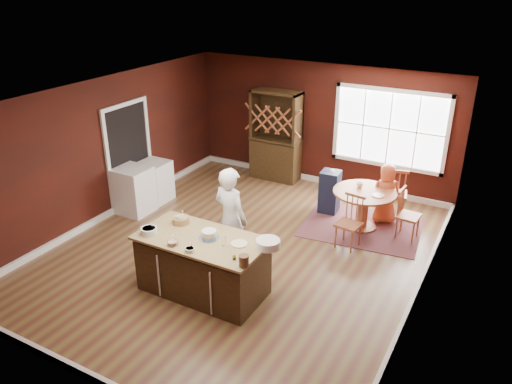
{
  "coord_description": "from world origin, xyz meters",
  "views": [
    {
      "loc": [
        3.86,
        -6.47,
        4.5
      ],
      "look_at": [
        0.15,
        0.25,
        1.05
      ],
      "focal_mm": 35.0,
      "sensor_mm": 36.0,
      "label": 1
    }
  ],
  "objects_px": {
    "chair_east": "(409,214)",
    "seated_woman": "(386,194)",
    "dining_table": "(364,202)",
    "chair_north": "(395,191)",
    "baker": "(231,219)",
    "layer_cake": "(209,235)",
    "high_chair": "(330,191)",
    "dryer": "(155,181)",
    "hutch": "(276,136)",
    "washer": "(134,190)",
    "chair_south": "(349,222)",
    "toddler": "(333,174)",
    "kitchen_island": "(203,266)"
  },
  "relations": [
    {
      "from": "dining_table",
      "to": "layer_cake",
      "type": "distance_m",
      "value": 3.41
    },
    {
      "from": "chair_east",
      "to": "seated_woman",
      "type": "xyz_separation_m",
      "value": [
        -0.54,
        0.41,
        0.12
      ]
    },
    {
      "from": "hutch",
      "to": "washer",
      "type": "height_order",
      "value": "hutch"
    },
    {
      "from": "baker",
      "to": "seated_woman",
      "type": "distance_m",
      "value": 3.29
    },
    {
      "from": "toddler",
      "to": "washer",
      "type": "height_order",
      "value": "toddler"
    },
    {
      "from": "layer_cake",
      "to": "hutch",
      "type": "height_order",
      "value": "hutch"
    },
    {
      "from": "dining_table",
      "to": "washer",
      "type": "height_order",
      "value": "washer"
    },
    {
      "from": "seated_woman",
      "to": "toddler",
      "type": "height_order",
      "value": "seated_woman"
    },
    {
      "from": "kitchen_island",
      "to": "washer",
      "type": "bearing_deg",
      "value": 149.95
    },
    {
      "from": "high_chair",
      "to": "hutch",
      "type": "height_order",
      "value": "hutch"
    },
    {
      "from": "baker",
      "to": "dryer",
      "type": "distance_m",
      "value": 3.13
    },
    {
      "from": "chair_south",
      "to": "seated_woman",
      "type": "distance_m",
      "value": 1.29
    },
    {
      "from": "dining_table",
      "to": "seated_woman",
      "type": "height_order",
      "value": "seated_woman"
    },
    {
      "from": "dining_table",
      "to": "dryer",
      "type": "relative_size",
      "value": 1.36
    },
    {
      "from": "chair_south",
      "to": "hutch",
      "type": "xyz_separation_m",
      "value": [
        -2.54,
        2.21,
        0.55
      ]
    },
    {
      "from": "chair_north",
      "to": "seated_woman",
      "type": "relative_size",
      "value": 0.91
    },
    {
      "from": "high_chair",
      "to": "dryer",
      "type": "relative_size",
      "value": 1.06
    },
    {
      "from": "layer_cake",
      "to": "seated_woman",
      "type": "bearing_deg",
      "value": 64.99
    },
    {
      "from": "layer_cake",
      "to": "chair_north",
      "type": "xyz_separation_m",
      "value": [
        1.75,
        3.84,
        -0.44
      ]
    },
    {
      "from": "baker",
      "to": "washer",
      "type": "xyz_separation_m",
      "value": [
        -2.75,
        0.79,
        -0.4
      ]
    },
    {
      "from": "baker",
      "to": "chair_east",
      "type": "xyz_separation_m",
      "value": [
        2.29,
        2.37,
        -0.4
      ]
    },
    {
      "from": "layer_cake",
      "to": "seated_woman",
      "type": "height_order",
      "value": "seated_woman"
    },
    {
      "from": "toddler",
      "to": "dryer",
      "type": "height_order",
      "value": "toddler"
    },
    {
      "from": "washer",
      "to": "chair_south",
      "type": "bearing_deg",
      "value": 9.86
    },
    {
      "from": "baker",
      "to": "chair_east",
      "type": "distance_m",
      "value": 3.32
    },
    {
      "from": "hutch",
      "to": "dining_table",
      "type": "bearing_deg",
      "value": -28.66
    },
    {
      "from": "chair_east",
      "to": "layer_cake",
      "type": "bearing_deg",
      "value": 148.53
    },
    {
      "from": "dining_table",
      "to": "chair_north",
      "type": "distance_m",
      "value": 0.84
    },
    {
      "from": "chair_north",
      "to": "high_chair",
      "type": "distance_m",
      "value": 1.26
    },
    {
      "from": "toddler",
      "to": "washer",
      "type": "bearing_deg",
      "value": -151.23
    },
    {
      "from": "baker",
      "to": "layer_cake",
      "type": "xyz_separation_m",
      "value": [
        0.1,
        -0.75,
        0.11
      ]
    },
    {
      "from": "dryer",
      "to": "hutch",
      "type": "bearing_deg",
      "value": 54.11
    },
    {
      "from": "layer_cake",
      "to": "dryer",
      "type": "xyz_separation_m",
      "value": [
        -2.85,
        2.19,
        -0.55
      ]
    },
    {
      "from": "baker",
      "to": "toddler",
      "type": "distance_m",
      "value": 2.78
    },
    {
      "from": "dining_table",
      "to": "seated_woman",
      "type": "bearing_deg",
      "value": 56.22
    },
    {
      "from": "baker",
      "to": "chair_north",
      "type": "xyz_separation_m",
      "value": [
        1.85,
        3.09,
        -0.33
      ]
    },
    {
      "from": "chair_north",
      "to": "seated_woman",
      "type": "height_order",
      "value": "seated_woman"
    },
    {
      "from": "dryer",
      "to": "layer_cake",
      "type": "bearing_deg",
      "value": -37.48
    },
    {
      "from": "kitchen_island",
      "to": "dryer",
      "type": "xyz_separation_m",
      "value": [
        -2.75,
        2.23,
        -0.01
      ]
    },
    {
      "from": "dining_table",
      "to": "chair_north",
      "type": "xyz_separation_m",
      "value": [
        0.39,
        0.74,
        0.0
      ]
    },
    {
      "from": "dryer",
      "to": "chair_south",
      "type": "bearing_deg",
      "value": 1.24
    },
    {
      "from": "high_chair",
      "to": "toddler",
      "type": "relative_size",
      "value": 3.48
    },
    {
      "from": "chair_south",
      "to": "toddler",
      "type": "bearing_deg",
      "value": 131.15
    },
    {
      "from": "layer_cake",
      "to": "seated_woman",
      "type": "xyz_separation_m",
      "value": [
        1.65,
        3.53,
        -0.39
      ]
    },
    {
      "from": "kitchen_island",
      "to": "high_chair",
      "type": "distance_m",
      "value": 3.54
    },
    {
      "from": "baker",
      "to": "seated_woman",
      "type": "bearing_deg",
      "value": -111.52
    },
    {
      "from": "layer_cake",
      "to": "chair_north",
      "type": "bearing_deg",
      "value": 65.54
    },
    {
      "from": "chair_east",
      "to": "hutch",
      "type": "distance_m",
      "value": 3.69
    },
    {
      "from": "chair_south",
      "to": "chair_north",
      "type": "xyz_separation_m",
      "value": [
        0.39,
        1.56,
        0.06
      ]
    },
    {
      "from": "kitchen_island",
      "to": "high_chair",
      "type": "xyz_separation_m",
      "value": [
        0.66,
        3.47,
        0.01
      ]
    }
  ]
}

